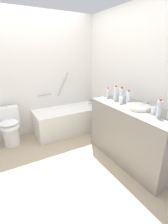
% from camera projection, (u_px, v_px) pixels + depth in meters
% --- Properties ---
extents(ground_plane, '(3.88, 3.88, 0.00)m').
position_uv_depth(ground_plane, '(56.00, 162.00, 2.62)').
color(ground_plane, tan).
extents(wall_back_tiled, '(3.28, 0.10, 2.42)m').
position_uv_depth(wall_back_tiled, '(29.00, 76.00, 3.25)').
color(wall_back_tiled, silver).
rests_on(wall_back_tiled, ground_plane).
extents(wall_right_mirror, '(0.10, 2.91, 2.42)m').
position_uv_depth(wall_right_mirror, '(131.00, 80.00, 2.88)').
color(wall_right_mirror, silver).
rests_on(wall_right_mirror, ground_plane).
extents(bathtub, '(1.44, 0.65, 1.25)m').
position_uv_depth(bathtub, '(68.00, 119.00, 3.58)').
color(bathtub, silver).
rests_on(bathtub, ground_plane).
extents(toilet, '(0.40, 0.51, 0.71)m').
position_uv_depth(toilet, '(10.00, 127.00, 3.04)').
color(toilet, white).
rests_on(toilet, ground_plane).
extents(vanity_counter, '(0.62, 1.48, 0.90)m').
position_uv_depth(vanity_counter, '(133.00, 134.00, 2.58)').
color(vanity_counter, gray).
rests_on(vanity_counter, ground_plane).
extents(sink_basin, '(0.34, 0.34, 0.05)m').
position_uv_depth(sink_basin, '(139.00, 107.00, 2.35)').
color(sink_basin, white).
rests_on(sink_basin, vanity_counter).
extents(sink_faucet, '(0.13, 0.15, 0.08)m').
position_uv_depth(sink_faucet, '(148.00, 104.00, 2.44)').
color(sink_faucet, '#BCBCC1').
rests_on(sink_faucet, vanity_counter).
extents(water_bottle_0, '(0.06, 0.06, 0.19)m').
position_uv_depth(water_bottle_0, '(108.00, 93.00, 2.88)').
color(water_bottle_0, silver).
rests_on(water_bottle_0, vanity_counter).
extents(water_bottle_2, '(0.07, 0.07, 0.24)m').
position_uv_depth(water_bottle_2, '(121.00, 95.00, 2.67)').
color(water_bottle_2, silver).
rests_on(water_bottle_2, vanity_counter).
extents(water_bottle_3, '(0.06, 0.06, 0.22)m').
position_uv_depth(water_bottle_3, '(128.00, 98.00, 2.53)').
color(water_bottle_3, silver).
rests_on(water_bottle_3, vanity_counter).
extents(water_bottle_4, '(0.07, 0.07, 0.25)m').
position_uv_depth(water_bottle_4, '(116.00, 93.00, 2.74)').
color(water_bottle_4, silver).
rests_on(water_bottle_4, vanity_counter).
extents(water_bottle_5, '(0.06, 0.06, 0.24)m').
position_uv_depth(water_bottle_5, '(159.00, 109.00, 2.01)').
color(water_bottle_5, silver).
rests_on(water_bottle_5, vanity_counter).
extents(drinking_glass_0, '(0.07, 0.07, 0.10)m').
position_uv_depth(drinking_glass_0, '(154.00, 110.00, 2.15)').
color(drinking_glass_0, white).
rests_on(drinking_glass_0, vanity_counter).
extents(drinking_glass_1, '(0.06, 0.06, 0.10)m').
position_uv_depth(drinking_glass_1, '(121.00, 100.00, 2.57)').
color(drinking_glass_1, white).
rests_on(drinking_glass_1, vanity_counter).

